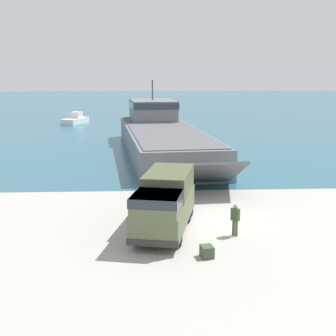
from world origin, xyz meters
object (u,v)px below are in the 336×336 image
soldier_on_ramp (235,218)px  moored_boat_b (75,120)px  landing_craft (161,134)px  moored_boat_a (157,112)px  military_truck (165,201)px  cargo_crate (207,252)px

soldier_on_ramp → moored_boat_b: moored_boat_b is taller
landing_craft → moored_boat_a: (0.57, 41.93, -1.20)m
landing_craft → moored_boat_b: bearing=109.5°
landing_craft → military_truck: (-0.68, -25.86, -0.22)m
moored_boat_a → cargo_crate: bearing=11.8°
cargo_crate → moored_boat_b: bearing=103.9°
landing_craft → cargo_crate: (1.08, -29.74, -1.55)m
moored_boat_b → cargo_crate: size_ratio=9.25×
moored_boat_a → cargo_crate: 71.67m
military_truck → landing_craft: bearing=-169.5°
cargo_crate → soldier_on_ramp: bearing=57.0°
military_truck → cargo_crate: size_ratio=11.60×
moored_boat_a → cargo_crate: (0.52, -71.67, -0.35)m
military_truck → moored_boat_a: size_ratio=1.36×
moored_boat_b → landing_craft: bearing=136.0°
military_truck → moored_boat_b: bearing=-154.9°
soldier_on_ramp → moored_boat_b: bearing=60.3°
moored_boat_a → moored_boat_b: bearing=-33.4°
military_truck → cargo_crate: 4.46m
soldier_on_ramp → cargo_crate: 3.42m
moored_boat_a → landing_craft: bearing=10.6°
military_truck → moored_boat_a: 67.82m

